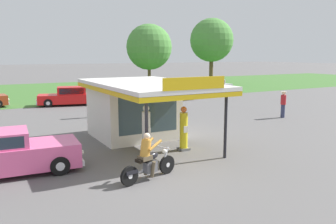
# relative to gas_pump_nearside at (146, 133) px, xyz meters

# --- Properties ---
(ground_plane) EXTENTS (300.00, 300.00, 0.00)m
(ground_plane) POSITION_rel_gas_pump_nearside_xyz_m (-0.44, -1.94, -0.95)
(ground_plane) COLOR #5B5959
(grass_verge_strip) EXTENTS (120.00, 24.00, 0.01)m
(grass_verge_strip) POSITION_rel_gas_pump_nearside_xyz_m (-0.44, 28.06, -0.95)
(grass_verge_strip) COLOR #3D6B2D
(grass_verge_strip) RESTS_ON ground
(service_station_kiosk) EXTENTS (4.33, 7.58, 3.28)m
(service_station_kiosk) POSITION_rel_gas_pump_nearside_xyz_m (0.88, 2.92, 0.71)
(service_station_kiosk) COLOR silver
(service_station_kiosk) RESTS_ON ground
(gas_pump_nearside) EXTENTS (0.44, 0.44, 2.08)m
(gas_pump_nearside) POSITION_rel_gas_pump_nearside_xyz_m (0.00, 0.00, 0.00)
(gas_pump_nearside) COLOR slate
(gas_pump_nearside) RESTS_ON ground
(gas_pump_offside) EXTENTS (0.44, 0.44, 1.90)m
(gas_pump_offside) POSITION_rel_gas_pump_nearside_xyz_m (1.77, -0.00, -0.09)
(gas_pump_offside) COLOR slate
(gas_pump_offside) RESTS_ON ground
(motorcycle_with_rider) EXTENTS (2.22, 0.85, 1.58)m
(motorcycle_with_rider) POSITION_rel_gas_pump_nearside_xyz_m (-1.13, -2.49, -0.30)
(motorcycle_with_rider) COLOR black
(motorcycle_with_rider) RESTS_ON ground
(featured_classic_sedan) EXTENTS (4.96, 2.18, 1.52)m
(featured_classic_sedan) POSITION_rel_gas_pump_nearside_xyz_m (-5.12, 0.33, -0.25)
(featured_classic_sedan) COLOR #E55993
(featured_classic_sedan) RESTS_ON ground
(parked_car_back_row_centre) EXTENTS (5.12, 3.04, 1.57)m
(parked_car_back_row_centre) POSITION_rel_gas_pump_nearside_xyz_m (9.66, 14.30, -0.25)
(parked_car_back_row_centre) COLOR #B7B7BC
(parked_car_back_row_centre) RESTS_ON ground
(parked_car_back_row_centre_right) EXTENTS (5.43, 2.89, 1.50)m
(parked_car_back_row_centre_right) POSITION_rel_gas_pump_nearside_xyz_m (0.82, 15.95, -0.27)
(parked_car_back_row_centre_right) COLOR red
(parked_car_back_row_centre_right) RESTS_ON ground
(parked_car_back_row_far_left) EXTENTS (5.06, 2.44, 1.43)m
(parked_car_back_row_far_left) POSITION_rel_gas_pump_nearside_xyz_m (16.31, 17.88, -0.30)
(parked_car_back_row_far_left) COLOR #B7B7BC
(parked_car_back_row_far_left) RESTS_ON ground
(bystander_leaning_by_kiosk) EXTENTS (0.36, 0.36, 1.64)m
(bystander_leaning_by_kiosk) POSITION_rel_gas_pump_nearside_xyz_m (0.71, 9.58, -0.08)
(bystander_leaning_by_kiosk) COLOR brown
(bystander_leaning_by_kiosk) RESTS_ON ground
(bystander_admiring_sedan) EXTENTS (0.38, 0.38, 1.72)m
(bystander_admiring_sedan) POSITION_rel_gas_pump_nearside_xyz_m (11.51, 3.47, -0.03)
(bystander_admiring_sedan) COLOR #2D3351
(bystander_admiring_sedan) RESTS_ON ground
(tree_oak_right) EXTENTS (5.48, 5.48, 7.73)m
(tree_oak_right) POSITION_rel_gas_pump_nearside_xyz_m (12.68, 25.63, 4.03)
(tree_oak_right) COLOR brown
(tree_oak_right) RESTS_ON ground
(tree_oak_far_left) EXTENTS (5.88, 5.88, 8.98)m
(tree_oak_far_left) POSITION_rel_gas_pump_nearside_xyz_m (22.56, 26.68, 4.92)
(tree_oak_far_left) COLOR brown
(tree_oak_far_left) RESTS_ON ground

